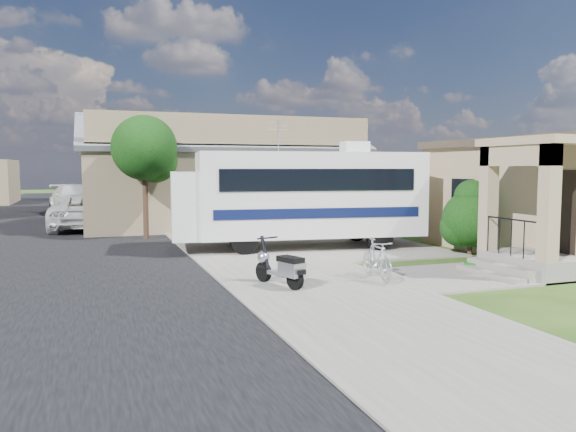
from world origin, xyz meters
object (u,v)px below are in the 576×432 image
object	(u,v)px
shrub	(471,217)
scooter	(282,268)
garden_hose	(472,267)
bicycle	(377,262)
van	(77,200)
pickup_truck	(88,211)
motorhome	(300,195)

from	to	relation	value
shrub	scooter	world-z (taller)	shrub
garden_hose	bicycle	bearing A→B (deg)	-171.24
shrub	van	world-z (taller)	shrub
pickup_truck	van	world-z (taller)	van
motorhome	garden_hose	size ratio (longest dim) A/B	21.22
shrub	scooter	size ratio (longest dim) A/B	1.47
shrub	bicycle	distance (m)	5.39
motorhome	bicycle	distance (m)	5.77
motorhome	shrub	distance (m)	5.36
motorhome	pickup_truck	xyz separation A→B (m)	(-6.55, 8.52, -1.01)
motorhome	scooter	size ratio (longest dim) A/B	5.32
shrub	pickup_truck	xyz separation A→B (m)	(-10.96, 11.49, -0.41)
shrub	motorhome	bearing A→B (deg)	146.10
motorhome	van	bearing A→B (deg)	121.54
motorhome	scooter	xyz separation A→B (m)	(-2.54, -5.59, -1.30)
motorhome	pickup_truck	bearing A→B (deg)	134.59
pickup_truck	garden_hose	bearing A→B (deg)	132.40
shrub	bicycle	xyz separation A→B (m)	(-4.64, -2.65, -0.70)
van	garden_hose	size ratio (longest dim) A/B	15.23
bicycle	garden_hose	xyz separation A→B (m)	(3.03, 0.47, -0.39)
shrub	scooter	xyz separation A→B (m)	(-6.96, -2.62, -0.70)
pickup_truck	van	bearing A→B (deg)	-77.38
pickup_truck	van	size ratio (longest dim) A/B	0.92
motorhome	shrub	size ratio (longest dim) A/B	3.61
scooter	van	bearing A→B (deg)	82.39
van	bicycle	bearing A→B (deg)	-82.68
shrub	scooter	distance (m)	7.47
scooter	van	xyz separation A→B (m)	(-4.58, 21.22, 0.39)
bicycle	pickup_truck	xyz separation A→B (m)	(-6.33, 14.14, 0.28)
scooter	garden_hose	world-z (taller)	scooter
pickup_truck	garden_hose	xyz separation A→B (m)	(9.35, -13.68, -0.67)
shrub	pickup_truck	bearing A→B (deg)	133.65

